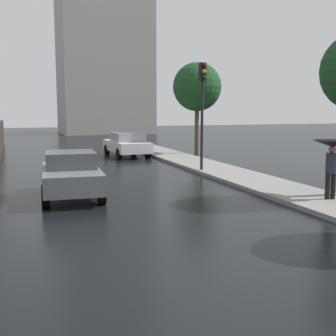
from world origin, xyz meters
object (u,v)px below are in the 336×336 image
(car_white_near_kerb, at_px, (127,144))
(car_grey_mid_road, at_px, (71,174))
(pedestrian_with_umbrella_near, at_px, (332,151))
(street_tree_near, at_px, (197,87))
(traffic_light, at_px, (202,97))

(car_white_near_kerb, height_order, car_grey_mid_road, car_grey_mid_road)
(pedestrian_with_umbrella_near, height_order, street_tree_near, street_tree_near)
(car_grey_mid_road, bearing_deg, street_tree_near, -126.08)
(car_white_near_kerb, distance_m, pedestrian_with_umbrella_near, 14.64)
(traffic_light, bearing_deg, car_grey_mid_road, -149.58)
(car_white_near_kerb, relative_size, car_grey_mid_road, 1.06)
(car_white_near_kerb, bearing_deg, traffic_light, -81.28)
(car_grey_mid_road, height_order, pedestrian_with_umbrella_near, pedestrian_with_umbrella_near)
(car_white_near_kerb, height_order, traffic_light, traffic_light)
(pedestrian_with_umbrella_near, distance_m, street_tree_near, 14.19)
(car_white_near_kerb, xyz_separation_m, pedestrian_with_umbrella_near, (2.64, -14.38, 0.83))
(car_white_near_kerb, distance_m, traffic_light, 7.97)
(car_grey_mid_road, distance_m, traffic_light, 7.41)
(car_grey_mid_road, relative_size, traffic_light, 0.86)
(traffic_light, relative_size, street_tree_near, 0.83)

